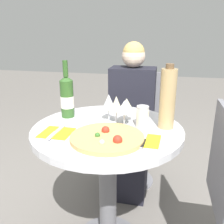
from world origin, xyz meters
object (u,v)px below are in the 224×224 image
at_px(wine_bottle, 67,97).
at_px(tall_carafe, 168,99).
at_px(seated_diner, 130,128).
at_px(pizza_large, 107,137).
at_px(dining_table, 108,158).
at_px(chair_behind_diner, 133,130).

relative_size(wine_bottle, tall_carafe, 0.99).
relative_size(seated_diner, tall_carafe, 3.54).
bearing_deg(pizza_large, wine_bottle, 138.55).
height_order(seated_diner, tall_carafe, seated_diner).
xyz_separation_m(pizza_large, tall_carafe, (0.26, 0.22, 0.15)).
relative_size(seated_diner, wine_bottle, 3.57).
relative_size(seated_diner, pizza_large, 3.37).
relative_size(dining_table, seated_diner, 0.67).
distance_m(seated_diner, tall_carafe, 0.73).
xyz_separation_m(seated_diner, wine_bottle, (-0.30, -0.50, 0.36)).
height_order(chair_behind_diner, tall_carafe, tall_carafe).
bearing_deg(tall_carafe, pizza_large, -140.49).
relative_size(dining_table, tall_carafe, 2.39).
bearing_deg(tall_carafe, wine_bottle, 174.89).
xyz_separation_m(seated_diner, pizza_large, (0.00, -0.77, 0.26)).
xyz_separation_m(dining_table, pizza_large, (0.04, -0.15, 0.19)).
distance_m(wine_bottle, tall_carafe, 0.57).
bearing_deg(pizza_large, tall_carafe, 39.51).
bearing_deg(seated_diner, pizza_large, 90.05).
relative_size(pizza_large, wine_bottle, 1.06).
bearing_deg(chair_behind_diner, seated_diner, 90.00).
bearing_deg(chair_behind_diner, dining_table, 87.38).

